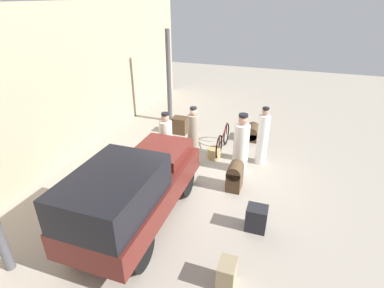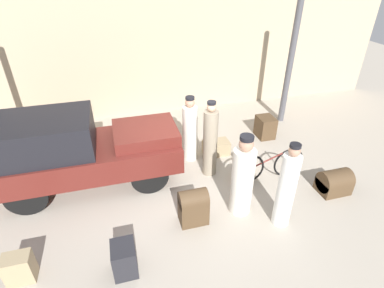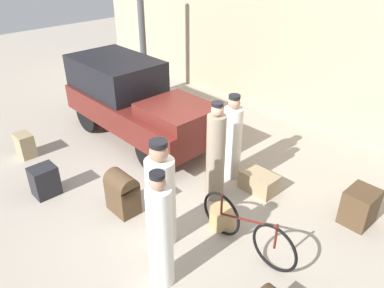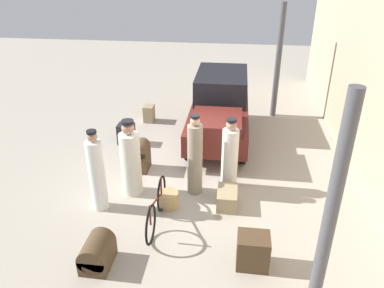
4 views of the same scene
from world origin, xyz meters
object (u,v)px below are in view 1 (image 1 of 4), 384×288
at_px(porter_lifting_near_truck, 166,142).
at_px(trunk_wicker_pale, 180,125).
at_px(trunk_large_brown, 252,133).
at_px(trunk_barrel_dark, 235,176).
at_px(porter_with_bicycle, 193,139).
at_px(suitcase_black_upright, 227,274).
at_px(conductor_in_dark_uniform, 263,138).
at_px(porter_standing_middle, 241,146).
at_px(suitcase_small_leather, 176,150).
at_px(wicker_basket, 214,153).
at_px(truck, 132,190).
at_px(suitcase_tan_flat, 256,218).
at_px(bicycle, 223,140).

xyz_separation_m(porter_lifting_near_truck, trunk_wicker_pale, (2.37, 0.49, -0.47)).
height_order(trunk_large_brown, trunk_barrel_dark, trunk_barrel_dark).
distance_m(porter_with_bicycle, trunk_wicker_pale, 2.49).
distance_m(suitcase_black_upright, trunk_wicker_pale, 6.65).
distance_m(conductor_in_dark_uniform, trunk_large_brown, 1.76).
bearing_deg(trunk_barrel_dark, porter_lifting_near_truck, 76.41).
relative_size(conductor_in_dark_uniform, trunk_wicker_pale, 2.93).
relative_size(porter_standing_middle, suitcase_small_leather, 2.62).
relative_size(wicker_basket, trunk_wicker_pale, 0.68).
xyz_separation_m(porter_standing_middle, trunk_large_brown, (2.21, -0.02, -0.54)).
xyz_separation_m(porter_with_bicycle, conductor_in_dark_uniform, (0.83, -1.89, -0.04)).
bearing_deg(suitcase_black_upright, porter_lifting_near_truck, 37.11).
relative_size(porter_lifting_near_truck, trunk_large_brown, 2.59).
bearing_deg(suitcase_small_leather, trunk_barrel_dark, -119.70).
height_order(porter_lifting_near_truck, conductor_in_dark_uniform, conductor_in_dark_uniform).
bearing_deg(porter_standing_middle, truck, 150.78).
relative_size(conductor_in_dark_uniform, trunk_large_brown, 2.73).
height_order(porter_with_bicycle, trunk_barrel_dark, porter_with_bicycle).
bearing_deg(porter_lifting_near_truck, wicker_basket, -53.55).
bearing_deg(truck, suitcase_small_leather, 6.27).
distance_m(suitcase_tan_flat, trunk_large_brown, 4.64).
distance_m(suitcase_tan_flat, trunk_wicker_pale, 5.46).
relative_size(suitcase_tan_flat, trunk_large_brown, 0.87).
distance_m(bicycle, suitcase_tan_flat, 3.74).
bearing_deg(truck, wicker_basket, -13.47).
xyz_separation_m(truck, porter_standing_middle, (3.11, -1.74, -0.16)).
height_order(wicker_basket, porter_standing_middle, porter_standing_middle).
distance_m(porter_lifting_near_truck, suitcase_tan_flat, 3.52).
bearing_deg(trunk_large_brown, porter_lifting_near_truck, 141.58).
distance_m(wicker_basket, suitcase_small_leather, 1.23).
distance_m(trunk_large_brown, suitcase_black_upright, 6.20).
bearing_deg(trunk_large_brown, conductor_in_dark_uniform, -162.24).
xyz_separation_m(wicker_basket, conductor_in_dark_uniform, (0.20, -1.41, 0.66)).
height_order(truck, porter_standing_middle, porter_standing_middle).
distance_m(porter_lifting_near_truck, suitcase_black_upright, 4.41).
relative_size(suitcase_tan_flat, suitcase_small_leather, 0.85).
xyz_separation_m(bicycle, conductor_in_dark_uniform, (-0.39, -1.28, 0.44)).
bearing_deg(porter_with_bicycle, porter_standing_middle, -81.79).
relative_size(trunk_large_brown, trunk_barrel_dark, 0.87).
bearing_deg(bicycle, suitcase_black_upright, -165.46).
relative_size(wicker_basket, suitcase_tan_flat, 0.73).
relative_size(wicker_basket, porter_with_bicycle, 0.22).
xyz_separation_m(wicker_basket, suitcase_black_upright, (-4.40, -1.42, 0.09)).
bearing_deg(trunk_barrel_dark, wicker_basket, 33.52).
bearing_deg(porter_standing_middle, trunk_large_brown, -0.46).
height_order(porter_with_bicycle, porter_lifting_near_truck, porter_with_bicycle).
relative_size(suitcase_tan_flat, trunk_wicker_pale, 0.93).
relative_size(porter_with_bicycle, trunk_large_brown, 2.83).
distance_m(wicker_basket, suitcase_black_upright, 4.62).
bearing_deg(conductor_in_dark_uniform, wicker_basket, 98.20).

